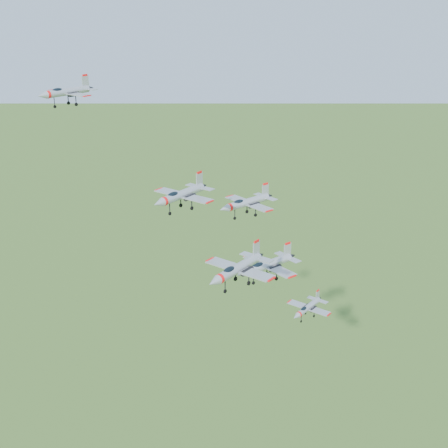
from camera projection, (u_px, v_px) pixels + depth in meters
jet_lead at (66, 92)px, 95.13m from camera, size 10.45×8.85×2.83m
jet_left_high at (181, 195)px, 95.21m from camera, size 12.21×10.39×3.33m
jet_right_high at (237, 269)px, 83.54m from camera, size 12.20×10.38×3.32m
jet_left_low at (246, 202)px, 115.11m from camera, size 13.20×10.92×3.53m
jet_right_low at (266, 265)px, 106.10m from camera, size 13.50×11.14×3.61m
jet_trail at (308, 308)px, 120.41m from camera, size 10.45×8.90×2.85m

